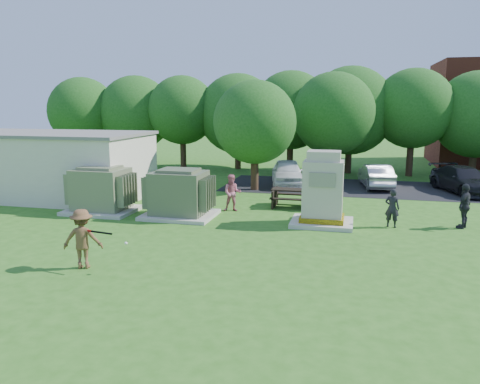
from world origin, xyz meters
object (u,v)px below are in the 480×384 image
(person_by_generator, at_px, (392,208))
(car_white, at_px, (287,172))
(person_walking_right, at_px, (464,206))
(car_dark, at_px, (464,180))
(person_at_picnic, at_px, (232,193))
(transformer_right, at_px, (179,195))
(batter, at_px, (82,239))
(generator_cabinet, at_px, (323,193))
(car_silver_a, at_px, (376,176))
(transformer_left, at_px, (101,191))
(picnic_table, at_px, (293,196))

(person_by_generator, height_order, car_white, person_by_generator)
(person_walking_right, height_order, car_dark, person_walking_right)
(person_at_picnic, xyz_separation_m, car_white, (1.43, 7.42, -0.08))
(transformer_right, bearing_deg, batter, -94.03)
(person_by_generator, bearing_deg, person_walking_right, -156.27)
(generator_cabinet, distance_m, car_white, 9.28)
(transformer_right, xyz_separation_m, car_silver_a, (8.46, 9.40, -0.30))
(transformer_left, relative_size, person_at_picnic, 1.79)
(person_walking_right, bearing_deg, picnic_table, -77.63)
(transformer_left, relative_size, picnic_table, 1.49)
(person_by_generator, xyz_separation_m, person_walking_right, (2.72, 0.53, 0.11))
(transformer_left, distance_m, person_by_generator, 12.44)
(transformer_left, bearing_deg, car_dark, 27.87)
(transformer_right, relative_size, car_silver_a, 0.74)
(person_at_picnic, bearing_deg, person_walking_right, -15.46)
(car_dark, bearing_deg, car_white, 160.01)
(transformer_left, bearing_deg, car_white, 51.77)
(generator_cabinet, distance_m, car_dark, 11.22)
(batter, distance_m, car_dark, 20.57)
(batter, xyz_separation_m, car_white, (3.84, 15.63, -0.13))
(transformer_left, relative_size, person_walking_right, 1.70)
(batter, bearing_deg, person_by_generator, -159.94)
(generator_cabinet, xyz_separation_m, car_silver_a, (2.41, 9.29, -0.63))
(picnic_table, xyz_separation_m, car_silver_a, (3.95, 6.37, 0.13))
(batter, relative_size, person_by_generator, 1.16)
(person_by_generator, bearing_deg, car_white, -45.31)
(batter, bearing_deg, transformer_left, -81.36)
(transformer_left, relative_size, transformer_right, 1.00)
(transformer_left, distance_m, car_white, 11.42)
(batter, bearing_deg, person_at_picnic, -123.60)
(person_walking_right, bearing_deg, transformer_right, -56.08)
(car_silver_a, xyz_separation_m, car_dark, (4.58, -0.54, 0.03))
(generator_cabinet, xyz_separation_m, picnic_table, (-1.54, 2.92, -0.76))
(person_at_picnic, height_order, car_silver_a, person_at_picnic)
(transformer_left, xyz_separation_m, car_silver_a, (12.16, 9.40, -0.30))
(generator_cabinet, relative_size, car_white, 0.67)
(car_white, distance_m, car_silver_a, 5.11)
(transformer_left, xyz_separation_m, picnic_table, (8.21, 3.03, -0.43))
(batter, height_order, car_dark, batter)
(person_at_picnic, bearing_deg, transformer_right, -152.73)
(generator_cabinet, bearing_deg, car_dark, 51.36)
(transformer_right, xyz_separation_m, car_white, (3.37, 8.97, -0.21))
(transformer_right, relative_size, generator_cabinet, 1.01)
(batter, height_order, person_by_generator, batter)
(transformer_left, relative_size, car_silver_a, 0.74)
(person_walking_right, height_order, car_white, person_walking_right)
(person_at_picnic, xyz_separation_m, person_walking_right, (9.51, -0.67, 0.05))
(person_by_generator, bearing_deg, person_at_picnic, 2.79)
(car_dark, bearing_deg, person_at_picnic, -165.97)
(person_by_generator, relative_size, car_white, 0.35)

